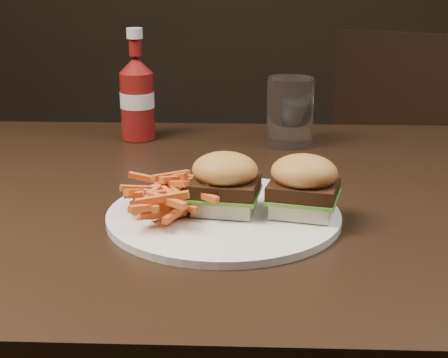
{
  "coord_description": "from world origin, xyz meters",
  "views": [
    {
      "loc": [
        0.12,
        -0.91,
        1.07
      ],
      "look_at": [
        0.08,
        -0.1,
        0.8
      ],
      "focal_mm": 55.0,
      "sensor_mm": 36.0,
      "label": 1
    }
  ],
  "objects_px": {
    "dining_table": "(168,203)",
    "chair_far": "(421,192)",
    "tumbler": "(290,114)",
    "ketchup_bottle": "(137,106)",
    "plate": "(224,216)"
  },
  "relations": [
    {
      "from": "tumbler",
      "to": "dining_table",
      "type": "bearing_deg",
      "value": -126.33
    },
    {
      "from": "ketchup_bottle",
      "to": "plate",
      "type": "bearing_deg",
      "value": -66.37
    },
    {
      "from": "tumbler",
      "to": "ketchup_bottle",
      "type": "bearing_deg",
      "value": 174.07
    },
    {
      "from": "dining_table",
      "to": "chair_far",
      "type": "distance_m",
      "value": 1.14
    },
    {
      "from": "chair_far",
      "to": "dining_table",
      "type": "bearing_deg",
      "value": 80.88
    },
    {
      "from": "chair_far",
      "to": "tumbler",
      "type": "height_order",
      "value": "tumbler"
    },
    {
      "from": "chair_far",
      "to": "ketchup_bottle",
      "type": "relative_size",
      "value": 3.62
    },
    {
      "from": "ketchup_bottle",
      "to": "tumbler",
      "type": "relative_size",
      "value": 0.95
    },
    {
      "from": "chair_far",
      "to": "ketchup_bottle",
      "type": "bearing_deg",
      "value": 67.39
    },
    {
      "from": "dining_table",
      "to": "tumbler",
      "type": "xyz_separation_m",
      "value": [
        0.18,
        0.25,
        0.08
      ]
    },
    {
      "from": "plate",
      "to": "tumbler",
      "type": "distance_m",
      "value": 0.37
    },
    {
      "from": "dining_table",
      "to": "ketchup_bottle",
      "type": "distance_m",
      "value": 0.3
    },
    {
      "from": "dining_table",
      "to": "tumbler",
      "type": "relative_size",
      "value": 9.64
    },
    {
      "from": "chair_far",
      "to": "ketchup_bottle",
      "type": "height_order",
      "value": "ketchup_bottle"
    },
    {
      "from": "plate",
      "to": "dining_table",
      "type": "bearing_deg",
      "value": 127.42
    }
  ]
}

